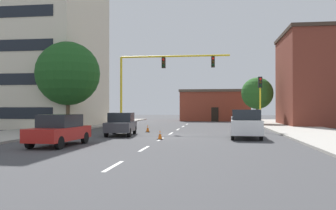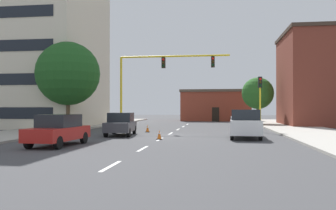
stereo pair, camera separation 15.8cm
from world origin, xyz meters
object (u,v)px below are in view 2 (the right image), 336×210
Objects in this scene: traffic_cone_roadside_b at (148,128)px; traffic_cone_roadside_a at (159,135)px; tree_right_far at (258,93)px; traffic_light_pole_right at (260,91)px; traffic_signal_gantry at (137,105)px; sedan_dark_gray_mid_left at (121,124)px; tree_left_near at (68,74)px; sedan_red_near_left at (58,130)px; pickup_truck_white at (245,124)px.

traffic_cone_roadside_a is at bearing -72.49° from traffic_cone_roadside_b.
traffic_cone_roadside_b is (-11.09, -15.41, -3.63)m from tree_right_far.
tree_right_far reaches higher than traffic_light_pole_right.
traffic_signal_gantry reaches higher than sedan_dark_gray_mid_left.
tree_left_near reaches higher than traffic_light_pole_right.
tree_right_far reaches higher than traffic_cone_roadside_a.
tree_right_far is (1.40, 14.37, 0.42)m from traffic_light_pole_right.
tree_right_far is (12.32, 14.21, 1.60)m from traffic_signal_gantry.
sedan_red_near_left is at bearing -134.43° from traffic_light_pole_right.
tree_right_far is 1.09× the size of pickup_truck_white.
traffic_signal_gantry is at bearing 1.83° from tree_left_near.
tree_left_near is 9.25m from traffic_cone_roadside_b.
sedan_dark_gray_mid_left is (-9.22, 1.06, -0.09)m from pickup_truck_white.
traffic_light_pole_right is 6.85m from pickup_truck_white.
sedan_dark_gray_mid_left is at bearing 79.21° from sedan_red_near_left.
traffic_light_pole_right reaches higher than sedan_red_near_left.
sedan_red_near_left reaches higher than traffic_cone_roadside_b.
sedan_dark_gray_mid_left is (6.46, -5.01, -4.40)m from tree_left_near.
tree_left_near is (-17.42, -0.05, 1.76)m from traffic_light_pole_right.
traffic_cone_roadside_b is at bearing 107.51° from traffic_cone_roadside_a.
pickup_truck_white is at bearing 17.82° from traffic_cone_roadside_a.
traffic_signal_gantry is at bearing 135.73° from traffic_cone_roadside_b.
tree_left_near reaches higher than pickup_truck_white.
traffic_cone_roadside_b is (-2.18, 6.92, 0.01)m from traffic_cone_roadside_a.
traffic_light_pole_right is at bearing 45.57° from sedan_red_near_left.
traffic_light_pole_right reaches higher than traffic_cone_roadside_a.
tree_left_near is at bearing 141.39° from traffic_cone_roadside_a.
traffic_signal_gantry is 2.30× the size of sedan_dark_gray_mid_left.
sedan_red_near_left is at bearing -117.06° from tree_right_far.
traffic_cone_roadside_a is 7.26m from traffic_cone_roadside_b.
sedan_red_near_left is (-13.81, -27.03, -3.06)m from tree_right_far.
traffic_signal_gantry is 10.99m from traffic_light_pole_right.
sedan_red_near_left is at bearing -68.32° from tree_left_near.
sedan_red_near_left is 11.94m from traffic_cone_roadside_b.
traffic_light_pole_right is 7.34× the size of traffic_cone_roadside_b.
pickup_truck_white is 12.52m from sedan_red_near_left.
tree_right_far is 1.28× the size of sedan_dark_gray_mid_left.
traffic_cone_roadside_a is at bearing -38.61° from tree_left_near.
tree_right_far is at bearing 68.27° from traffic_cone_roadside_a.
sedan_dark_gray_mid_left is 7.13× the size of traffic_cone_roadside_b.
sedan_dark_gray_mid_left is at bearing 139.87° from traffic_cone_roadside_a.
traffic_signal_gantry is at bearing 83.40° from sedan_red_near_left.
sedan_red_near_left is (5.01, -12.61, -4.40)m from tree_left_near.
tree_left_near reaches higher than traffic_cone_roadside_b.
sedan_dark_gray_mid_left is 4.56m from traffic_cone_roadside_a.
traffic_light_pole_right reaches higher than sedan_dark_gray_mid_left.
tree_left_near is 9.29m from sedan_dark_gray_mid_left.
sedan_red_near_left is 7.03× the size of traffic_cone_roadside_b.
traffic_light_pole_right is 1.04× the size of sedan_red_near_left.
traffic_signal_gantry is 2.66m from traffic_cone_roadside_b.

